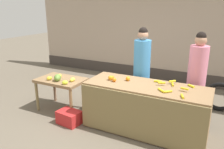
{
  "coord_description": "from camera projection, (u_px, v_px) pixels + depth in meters",
  "views": [
    {
      "loc": [
        1.69,
        -3.59,
        2.23
      ],
      "look_at": [
        -0.22,
        0.15,
        0.93
      ],
      "focal_mm": 36.11,
      "sensor_mm": 36.0,
      "label": 1
    }
  ],
  "objects": [
    {
      "name": "ground_plane",
      "position": [
        118.0,
        123.0,
        4.45
      ],
      "size": [
        24.0,
        24.0,
        0.0
      ],
      "primitive_type": "plane",
      "color": "#665B4C"
    },
    {
      "name": "market_wall_back",
      "position": [
        164.0,
        26.0,
        6.57
      ],
      "size": [
        8.79,
        0.23,
        3.36
      ],
      "color": "tan",
      "rests_on": "ground"
    },
    {
      "name": "fruit_stall_counter",
      "position": [
        145.0,
        108.0,
        4.07
      ],
      "size": [
        2.18,
        0.83,
        0.88
      ],
      "color": "olive",
      "rests_on": "ground"
    },
    {
      "name": "side_table_wooden",
      "position": [
        61.0,
        83.0,
        4.86
      ],
      "size": [
        1.01,
        0.67,
        0.71
      ],
      "color": "olive",
      "rests_on": "ground"
    },
    {
      "name": "banana_bunch_pile",
      "position": [
        170.0,
        87.0,
        3.8
      ],
      "size": [
        0.71,
        0.68,
        0.07
      ],
      "color": "yellow",
      "rests_on": "fruit_stall_counter"
    },
    {
      "name": "orange_pile",
      "position": [
        117.0,
        78.0,
        4.19
      ],
      "size": [
        0.39,
        0.25,
        0.09
      ],
      "color": "orange",
      "rests_on": "fruit_stall_counter"
    },
    {
      "name": "mango_papaya_pile",
      "position": [
        60.0,
        78.0,
        4.69
      ],
      "size": [
        0.61,
        0.43,
        0.14
      ],
      "color": "#D3DE32",
      "rests_on": "side_table_wooden"
    },
    {
      "name": "vendor_woman_blue_shirt",
      "position": [
        142.0,
        71.0,
        4.64
      ],
      "size": [
        0.34,
        0.34,
        1.82
      ],
      "color": "#33333D",
      "rests_on": "ground"
    },
    {
      "name": "vendor_woman_pink_shirt",
      "position": [
        196.0,
        79.0,
        4.23
      ],
      "size": [
        0.34,
        0.34,
        1.78
      ],
      "color": "#33333D",
      "rests_on": "ground"
    },
    {
      "name": "produce_crate",
      "position": [
        69.0,
        117.0,
        4.39
      ],
      "size": [
        0.48,
        0.37,
        0.26
      ],
      "primitive_type": "cube",
      "rotation": [
        0.0,
        0.0,
        -0.12
      ],
      "color": "red",
      "rests_on": "ground"
    },
    {
      "name": "produce_sack",
      "position": [
        108.0,
        94.0,
        5.25
      ],
      "size": [
        0.43,
        0.39,
        0.46
      ],
      "primitive_type": "ellipsoid",
      "rotation": [
        0.0,
        0.0,
        0.27
      ],
      "color": "maroon",
      "rests_on": "ground"
    }
  ]
}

